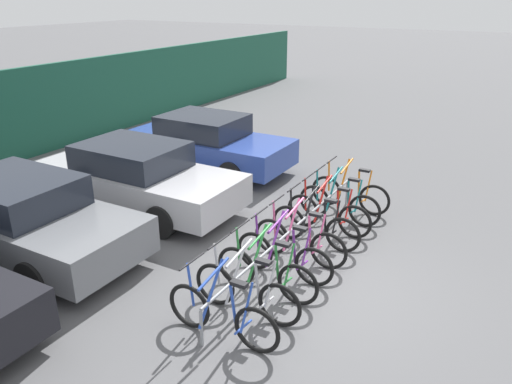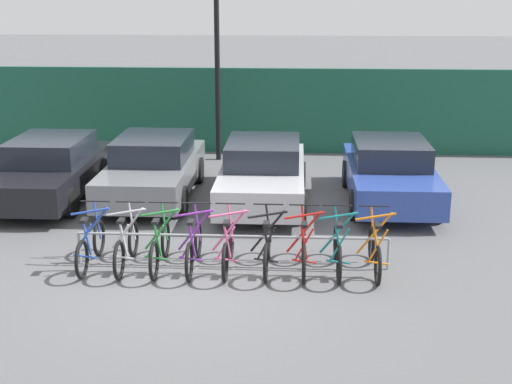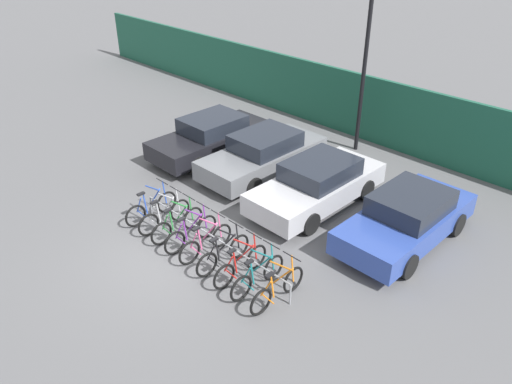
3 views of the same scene
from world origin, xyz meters
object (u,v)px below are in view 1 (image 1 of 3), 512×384
(bicycle_black, at_px, (315,226))
(bicycle_orange, at_px, (350,193))
(car_silver, at_px, (137,177))
(bicycle_blue, at_px, (222,315))
(bicycle_red, at_px, (328,214))
(car_blue, at_px, (206,143))
(bicycle_teal, at_px, (339,203))
(bicycle_pink, at_px, (299,241))
(car_grey, at_px, (21,218))
(bicycle_green, at_px, (266,273))
(bicycle_silver, at_px, (246,291))
(bicycle_purple, at_px, (284,256))
(bike_rack, at_px, (293,231))

(bicycle_black, bearing_deg, bicycle_orange, 0.06)
(car_silver, bearing_deg, bicycle_blue, -125.19)
(bicycle_red, distance_m, car_blue, 4.57)
(bicycle_teal, bearing_deg, bicycle_pink, 177.02)
(car_grey, bearing_deg, car_blue, -1.22)
(bicycle_blue, xyz_separation_m, bicycle_green, (1.20, 0.00, 0.00))
(bicycle_silver, bearing_deg, car_grey, 98.75)
(bicycle_blue, height_order, bicycle_pink, same)
(bicycle_blue, height_order, car_grey, car_grey)
(bicycle_red, distance_m, car_silver, 4.04)
(bicycle_red, xyz_separation_m, bicycle_orange, (1.19, 0.00, 0.00))
(car_silver, bearing_deg, bicycle_pink, -95.77)
(bicycle_pink, bearing_deg, bicycle_green, 177.60)
(bicycle_purple, bearing_deg, bicycle_pink, 3.59)
(car_silver, bearing_deg, bicycle_black, -86.15)
(car_blue, bearing_deg, bicycle_purple, -132.59)
(bicycle_black, bearing_deg, bicycle_blue, -179.94)
(bicycle_pink, relative_size, bicycle_black, 1.00)
(bicycle_pink, bearing_deg, bicycle_orange, -2.40)
(bicycle_black, relative_size, car_silver, 0.38)
(bicycle_silver, relative_size, bicycle_black, 1.00)
(bicycle_blue, bearing_deg, car_silver, 52.58)
(bicycle_purple, height_order, car_blue, car_blue)
(bicycle_blue, xyz_separation_m, car_silver, (2.77, 3.93, 0.31))
(bicycle_green, distance_m, bicycle_red, 2.45)
(bicycle_orange, bearing_deg, car_blue, 79.54)
(bicycle_purple, bearing_deg, bicycle_orange, 3.59)
(bicycle_silver, relative_size, bicycle_red, 1.00)
(bicycle_blue, height_order, car_silver, car_silver)
(bicycle_red, bearing_deg, bike_rack, 170.79)
(bicycle_orange, height_order, car_grey, car_grey)
(bike_rack, distance_m, bicycle_silver, 1.81)
(bicycle_silver, distance_m, bicycle_orange, 4.23)
(bike_rack, relative_size, bicycle_orange, 3.15)
(bicycle_purple, relative_size, bicycle_black, 1.00)
(bike_rack, relative_size, bicycle_red, 3.15)
(bicycle_pink, distance_m, bicycle_orange, 2.47)
(bicycle_silver, height_order, bicycle_black, same)
(bicycle_red, relative_size, car_silver, 0.38)
(bicycle_green, height_order, car_silver, car_silver)
(bicycle_black, height_order, bicycle_teal, same)
(bicycle_teal, bearing_deg, bike_rack, 172.30)
(car_blue, bearing_deg, bicycle_black, -121.64)
(car_grey, bearing_deg, bicycle_teal, -46.88)
(car_grey, height_order, car_silver, same)
(bicycle_pink, bearing_deg, bicycle_black, -2.40)
(car_blue, bearing_deg, bike_rack, -128.42)
(bicycle_green, relative_size, bicycle_teal, 1.00)
(bike_rack, relative_size, bicycle_green, 3.15)
(bicycle_red, distance_m, bicycle_orange, 1.19)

